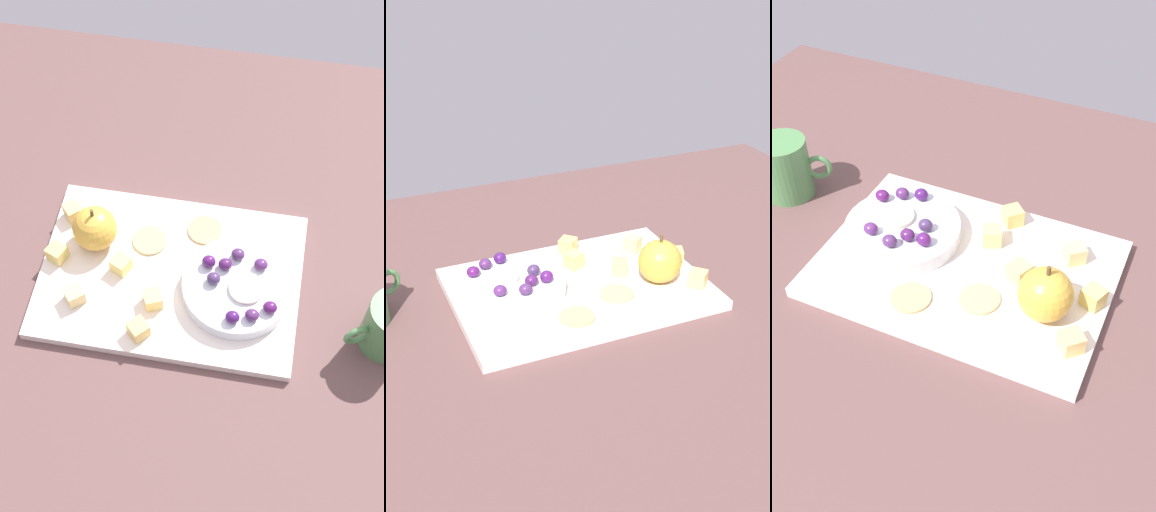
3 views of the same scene
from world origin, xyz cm
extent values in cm
cube|color=brown|center=(0.00, 0.00, 1.83)|extent=(125.32, 97.25, 3.66)
cube|color=silver|center=(-2.55, 1.05, 4.43)|extent=(38.04, 26.62, 1.55)
cylinder|color=silver|center=(-12.53, 2.38, 6.37)|extent=(15.77, 15.77, 2.34)
sphere|color=gold|center=(9.39, -2.68, 8.56)|extent=(6.71, 6.71, 6.71)
cylinder|color=brown|center=(9.39, -2.68, 12.52)|extent=(0.50, 0.50, 1.20)
cube|color=#E9CE67|center=(14.41, 1.16, 6.46)|extent=(3.26, 3.26, 2.50)
cube|color=#EFD26F|center=(4.70, 1.45, 6.46)|extent=(3.34, 3.34, 2.50)
cube|color=#EDC566|center=(-0.37, 11.30, 6.46)|extent=(3.54, 3.54, 2.50)
cube|color=#E2C37A|center=(10.06, 7.62, 6.46)|extent=(3.52, 3.52, 2.50)
cube|color=#E9C16D|center=(13.95, -6.50, 6.46)|extent=(3.53, 3.53, 2.50)
cube|color=#F2CE6D|center=(-1.06, 6.33, 6.46)|extent=(3.29, 3.29, 2.50)
cylinder|color=tan|center=(1.55, -3.95, 5.40)|extent=(5.14, 5.14, 0.40)
cylinder|color=tan|center=(-6.31, -7.24, 5.40)|extent=(5.14, 5.14, 0.40)
ellipsoid|color=#4A275A|center=(-11.97, -1.98, 8.37)|extent=(1.98, 1.78, 1.67)
ellipsoid|color=#512561|center=(-15.43, -0.85, 8.34)|extent=(1.98, 1.78, 1.59)
ellipsoid|color=#4E1756|center=(-17.52, 5.81, 8.36)|extent=(1.98, 1.78, 1.64)
ellipsoid|color=#4C245B|center=(-15.20, 7.41, 8.36)|extent=(1.98, 1.78, 1.63)
ellipsoid|color=#422C56|center=(-9.13, 2.63, 8.41)|extent=(1.98, 1.78, 1.75)
ellipsoid|color=#4B185B|center=(-8.03, -0.43, 8.46)|extent=(1.98, 1.78, 1.84)
ellipsoid|color=#40165C|center=(-12.61, 8.20, 8.41)|extent=(1.98, 1.78, 1.74)
ellipsoid|color=#481B53|center=(-10.41, 0.02, 8.38)|extent=(1.98, 1.78, 1.68)
cylinder|color=beige|center=(-13.88, 3.14, 7.84)|extent=(4.97, 4.97, 0.60)
torus|color=#4A7E48|center=(-29.60, 7.93, 8.20)|extent=(3.94, 2.49, 4.00)
camera|label=1|loc=(-14.70, 52.48, 95.49)|focal=50.02mm
camera|label=2|loc=(-37.10, -79.16, 57.96)|focal=46.83mm
camera|label=3|loc=(20.18, -49.84, 61.00)|focal=42.23mm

